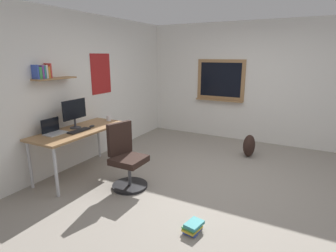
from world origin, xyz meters
TOP-DOWN VIEW (x-y plane):
  - ground_plane at (0.00, 0.00)m, footprint 5.20×5.20m
  - wall_back at (-0.01, 2.45)m, footprint 5.00×0.30m
  - wall_right at (2.45, 0.03)m, footprint 0.22×5.00m
  - desk at (-0.70, 2.04)m, footprint 1.56×0.66m
  - office_chair at (-0.71, 1.12)m, footprint 0.52×0.54m
  - laptop at (-1.05, 2.20)m, footprint 0.31×0.21m
  - monitor_primary at (-0.66, 2.15)m, footprint 0.46×0.17m
  - keyboard at (-0.78, 1.96)m, footprint 0.37×0.13m
  - computer_mouse at (-0.50, 1.96)m, footprint 0.10×0.06m
  - coffee_mug at (-0.02, 2.01)m, footprint 0.08×0.08m
  - backpack at (1.39, -0.21)m, footprint 0.32×0.22m
  - book_stack_on_floor at (-1.25, -0.17)m, footprint 0.25×0.20m

SIDE VIEW (x-z plane):
  - ground_plane at x=0.00m, z-range 0.00..0.00m
  - book_stack_on_floor at x=-1.25m, z-range 0.00..0.11m
  - backpack at x=1.39m, z-range 0.00..0.42m
  - office_chair at x=-0.71m, z-range -0.07..0.88m
  - desk at x=-0.70m, z-range 0.30..1.05m
  - keyboard at x=-0.78m, z-range 0.75..0.77m
  - computer_mouse at x=-0.50m, z-range 0.75..0.78m
  - coffee_mug at x=-0.02m, z-range 0.75..0.84m
  - laptop at x=-1.05m, z-range 0.69..0.92m
  - monitor_primary at x=-0.66m, z-range 0.79..1.25m
  - wall_right at x=2.45m, z-range 0.00..2.60m
  - wall_back at x=-0.01m, z-range 0.00..2.60m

